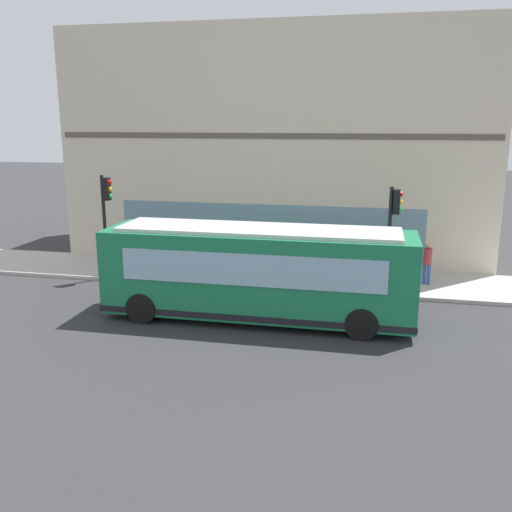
{
  "coord_description": "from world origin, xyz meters",
  "views": [
    {
      "loc": [
        -17.61,
        -4.59,
        6.44
      ],
      "look_at": [
        1.79,
        -0.46,
        1.58
      ],
      "focal_mm": 39.36,
      "sensor_mm": 36.0,
      "label": 1
    }
  ],
  "objects_px": {
    "pedestrian_near_building_entrance": "(427,261)",
    "fire_hydrant": "(268,269)",
    "traffic_light_near_corner": "(393,219)",
    "traffic_light_down_block": "(106,206)",
    "pedestrian_near_hydrant": "(341,258)",
    "city_bus_nearside": "(257,273)"
  },
  "relations": [
    {
      "from": "traffic_light_near_corner",
      "to": "fire_hydrant",
      "type": "height_order",
      "value": "traffic_light_near_corner"
    },
    {
      "from": "city_bus_nearside",
      "to": "fire_hydrant",
      "type": "height_order",
      "value": "city_bus_nearside"
    },
    {
      "from": "traffic_light_down_block",
      "to": "city_bus_nearside",
      "type": "bearing_deg",
      "value": -116.11
    },
    {
      "from": "traffic_light_down_block",
      "to": "pedestrian_near_hydrant",
      "type": "bearing_deg",
      "value": -85.38
    },
    {
      "from": "pedestrian_near_building_entrance",
      "to": "fire_hydrant",
      "type": "bearing_deg",
      "value": 93.14
    },
    {
      "from": "traffic_light_near_corner",
      "to": "pedestrian_near_building_entrance",
      "type": "relative_size",
      "value": 2.35
    },
    {
      "from": "fire_hydrant",
      "to": "pedestrian_near_building_entrance",
      "type": "bearing_deg",
      "value": -86.86
    },
    {
      "from": "city_bus_nearside",
      "to": "pedestrian_near_building_entrance",
      "type": "xyz_separation_m",
      "value": [
        4.77,
        -5.74,
        -0.45
      ]
    },
    {
      "from": "fire_hydrant",
      "to": "city_bus_nearside",
      "type": "bearing_deg",
      "value": -173.78
    },
    {
      "from": "city_bus_nearside",
      "to": "fire_hydrant",
      "type": "distance_m",
      "value": 4.58
    },
    {
      "from": "city_bus_nearside",
      "to": "traffic_light_near_corner",
      "type": "height_order",
      "value": "traffic_light_near_corner"
    },
    {
      "from": "city_bus_nearside",
      "to": "traffic_light_down_block",
      "type": "bearing_deg",
      "value": 63.89
    },
    {
      "from": "pedestrian_near_building_entrance",
      "to": "traffic_light_down_block",
      "type": "bearing_deg",
      "value": 96.17
    },
    {
      "from": "fire_hydrant",
      "to": "pedestrian_near_hydrant",
      "type": "relative_size",
      "value": 0.41
    },
    {
      "from": "traffic_light_near_corner",
      "to": "fire_hydrant",
      "type": "bearing_deg",
      "value": 81.32
    },
    {
      "from": "pedestrian_near_hydrant",
      "to": "fire_hydrant",
      "type": "bearing_deg",
      "value": 84.71
    },
    {
      "from": "city_bus_nearside",
      "to": "pedestrian_near_hydrant",
      "type": "xyz_separation_m",
      "value": [
        4.16,
        -2.45,
        -0.37
      ]
    },
    {
      "from": "pedestrian_near_building_entrance",
      "to": "pedestrian_near_hydrant",
      "type": "distance_m",
      "value": 3.35
    },
    {
      "from": "city_bus_nearside",
      "to": "traffic_light_down_block",
      "type": "height_order",
      "value": "traffic_light_down_block"
    },
    {
      "from": "city_bus_nearside",
      "to": "traffic_light_down_block",
      "type": "relative_size",
      "value": 2.44
    },
    {
      "from": "traffic_light_near_corner",
      "to": "pedestrian_near_hydrant",
      "type": "distance_m",
      "value": 2.57
    },
    {
      "from": "city_bus_nearside",
      "to": "traffic_light_near_corner",
      "type": "bearing_deg",
      "value": -49.54
    }
  ]
}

